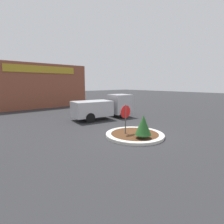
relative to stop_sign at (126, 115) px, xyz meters
The scene contains 6 objects.
ground_plane 1.51m from the stop_sign, 44.27° to the right, with size 120.00×120.00×0.00m, color #2D2D30.
traffic_island 1.43m from the stop_sign, 44.27° to the right, with size 3.70×3.70×0.17m.
stop_sign is the anchor object (origin of this frame).
island_shrub 1.44m from the stop_sign, 86.63° to the right, with size 0.94×0.94×1.37m.
utility_truck 5.85m from the stop_sign, 65.05° to the left, with size 5.99×2.84×2.24m.
storefront_building 19.05m from the stop_sign, 87.91° to the left, with size 12.88×6.07×5.95m.
Camera 1 is at (-8.16, -7.19, 3.34)m, focal length 28.00 mm.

